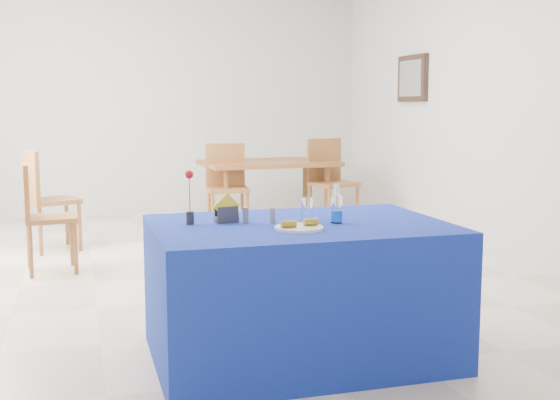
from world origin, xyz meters
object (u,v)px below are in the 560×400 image
object	(u,v)px
blue_table	(300,290)
chair_bg_right	(329,176)
water_bottle	(336,210)
chair_bg_left	(227,181)
plate	(299,228)
chair_win_b	(43,193)
chair_win_a	(40,210)
oak_table	(268,167)

from	to	relation	value
blue_table	chair_bg_right	xyz separation A→B (m)	(1.64, 3.99, 0.21)
blue_table	water_bottle	world-z (taller)	water_bottle
chair_bg_left	water_bottle	bearing A→B (deg)	-88.64
plate	blue_table	xyz separation A→B (m)	(0.06, 0.19, -0.39)
chair_bg_right	chair_win_b	world-z (taller)	chair_bg_right
water_bottle	chair_win_b	world-z (taller)	chair_win_b
water_bottle	chair_bg_right	bearing A→B (deg)	70.28
blue_table	chair_bg_left	xyz separation A→B (m)	(0.43, 3.97, 0.18)
chair_win_a	chair_win_b	distance (m)	0.92
blue_table	chair_bg_right	distance (m)	4.32
chair_bg_left	chair_win_b	xyz separation A→B (m)	(-1.91, -0.55, 0.00)
plate	oak_table	xyz separation A→B (m)	(1.05, 4.46, -0.09)
chair_bg_left	chair_win_b	distance (m)	1.99
blue_table	chair_win_b	bearing A→B (deg)	113.44
chair_bg_right	chair_win_b	size ratio (longest dim) A/B	1.04
plate	blue_table	size ratio (longest dim) A/B	0.16
water_bottle	chair_bg_left	world-z (taller)	chair_bg_left
blue_table	chair_win_b	world-z (taller)	chair_win_b
chair_win_b	chair_bg_right	bearing A→B (deg)	-98.62
oak_table	chair_win_a	bearing A→B (deg)	-144.22
chair_win_b	chair_bg_left	bearing A→B (deg)	-92.76
plate	water_bottle	size ratio (longest dim) A/B	1.19
oak_table	chair_bg_right	xyz separation A→B (m)	(0.65, -0.29, -0.09)
plate	chair_win_a	xyz separation A→B (m)	(-1.41, 2.69, -0.23)
water_bottle	chair_bg_left	size ratio (longest dim) A/B	0.22
chair_bg_left	chair_win_b	bearing A→B (deg)	-159.20
plate	chair_bg_right	bearing A→B (deg)	67.75
plate	oak_table	distance (m)	4.59
chair_bg_right	oak_table	bearing A→B (deg)	141.62
chair_bg_left	chair_bg_right	xyz separation A→B (m)	(1.22, 0.02, 0.02)
blue_table	chair_win_a	distance (m)	2.91
oak_table	chair_bg_left	xyz separation A→B (m)	(-0.57, -0.31, -0.11)
chair_bg_left	chair_bg_right	world-z (taller)	chair_bg_right
water_bottle	oak_table	xyz separation A→B (m)	(0.79, 4.32, -0.15)
oak_table	chair_bg_left	size ratio (longest dim) A/B	1.60
oak_table	chair_win_b	bearing A→B (deg)	-160.79
water_bottle	chair_bg_left	bearing A→B (deg)	86.74
water_bottle	oak_table	size ratio (longest dim) A/B	0.14
blue_table	water_bottle	distance (m)	0.49
water_bottle	chair_win_a	size ratio (longest dim) A/B	0.23
water_bottle	plate	bearing A→B (deg)	-151.87
water_bottle	chair_bg_right	size ratio (longest dim) A/B	0.21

